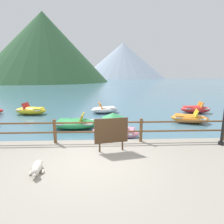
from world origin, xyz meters
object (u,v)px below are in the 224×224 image
dog_resting (37,168)px  pedal_boat_2 (189,118)px  pedal_boat_3 (105,109)px  pedal_boat_0 (115,129)px  pedal_boat_4 (75,123)px  sign_board (111,131)px  pedal_boat_7 (195,109)px  pedal_boat_6 (31,110)px

dog_resting → pedal_boat_2: bearing=41.0°
dog_resting → pedal_boat_3: 9.83m
pedal_boat_0 → pedal_boat_4: bearing=145.0°
sign_board → pedal_boat_3: 8.39m
pedal_boat_3 → pedal_boat_7: bearing=-2.9°
dog_resting → pedal_boat_2: pedal_boat_2 is taller
sign_board → pedal_boat_0: size_ratio=0.45×
dog_resting → pedal_boat_6: 10.06m
pedal_boat_0 → pedal_boat_3: pedal_boat_0 is taller
sign_board → pedal_boat_0: (0.29, 2.56, -0.74)m
pedal_boat_0 → pedal_boat_4: (-2.21, 1.55, -0.10)m
dog_resting → pedal_boat_4: pedal_boat_4 is taller
pedal_boat_0 → pedal_boat_6: 8.29m
pedal_boat_0 → sign_board: bearing=-96.5°
pedal_boat_2 → pedal_boat_4: 7.25m
dog_resting → pedal_boat_7: size_ratio=0.45×
pedal_boat_0 → pedal_boat_2: size_ratio=1.02×
dog_resting → sign_board: bearing=31.6°
pedal_boat_3 → dog_resting: bearing=-101.1°
pedal_boat_4 → pedal_boat_7: (9.04, 3.85, 0.03)m
pedal_boat_2 → pedal_boat_7: pedal_boat_7 is taller
pedal_boat_4 → pedal_boat_6: 5.61m
pedal_boat_3 → pedal_boat_4: size_ratio=0.92×
pedal_boat_0 → pedal_boat_3: 5.80m
pedal_boat_0 → pedal_boat_7: 8.70m
dog_resting → pedal_boat_0: (2.40, 3.86, -0.14)m
pedal_boat_3 → pedal_boat_4: 4.56m
sign_board → pedal_boat_0: 2.68m
dog_resting → pedal_boat_2: size_ratio=0.42×
pedal_boat_2 → pedal_boat_3: pedal_boat_2 is taller
pedal_boat_3 → pedal_boat_7: 7.34m
pedal_boat_4 → pedal_boat_7: pedal_boat_7 is taller
pedal_boat_4 → pedal_boat_6: bearing=136.3°
dog_resting → pedal_boat_6: bearing=112.6°
pedal_boat_7 → pedal_boat_6: bearing=179.9°
sign_board → pedal_boat_2: 7.38m
pedal_boat_6 → pedal_boat_7: (13.09, -0.02, 0.00)m
dog_resting → pedal_boat_7: (9.23, 9.26, -0.21)m
pedal_boat_0 → pedal_boat_2: 5.59m
dog_resting → pedal_boat_2: 9.77m
pedal_boat_0 → pedal_boat_3: (-0.51, 5.78, -0.12)m
pedal_boat_7 → pedal_boat_4: bearing=-156.9°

